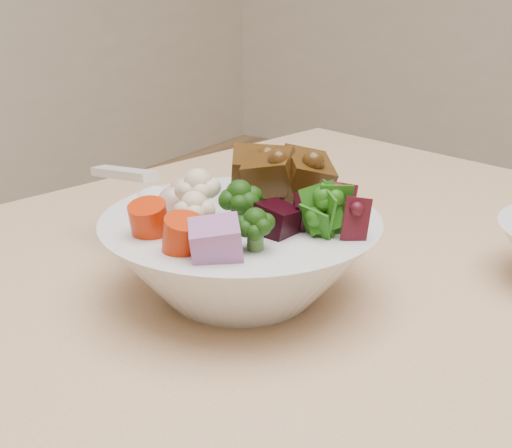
% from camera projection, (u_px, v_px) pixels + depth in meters
% --- Properties ---
extents(food_bowl, '(0.25, 0.25, 0.14)m').
position_uv_depth(food_bowl, '(244.00, 251.00, 0.64)').
color(food_bowl, silver).
rests_on(food_bowl, dining_table).
extents(soup_spoon, '(0.16, 0.07, 0.03)m').
position_uv_depth(soup_spoon, '(152.00, 191.00, 0.71)').
color(soup_spoon, silver).
rests_on(soup_spoon, food_bowl).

